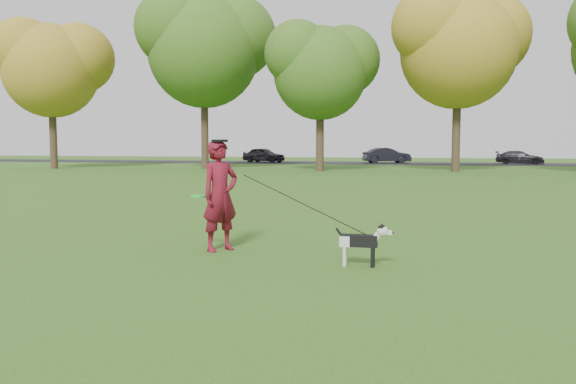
% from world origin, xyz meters
% --- Properties ---
extents(ground, '(120.00, 120.00, 0.00)m').
position_xyz_m(ground, '(0.00, 0.00, 0.00)').
color(ground, '#285116').
rests_on(ground, ground).
extents(road, '(120.00, 7.00, 0.02)m').
position_xyz_m(road, '(0.00, 40.00, 0.01)').
color(road, black).
rests_on(road, ground).
extents(man, '(0.70, 0.75, 1.72)m').
position_xyz_m(man, '(-1.24, -0.02, 0.86)').
color(man, '#590C1C').
rests_on(man, ground).
extents(dog, '(0.79, 0.16, 0.60)m').
position_xyz_m(dog, '(1.04, -0.68, 0.37)').
color(dog, black).
rests_on(dog, ground).
extents(car_left, '(4.10, 2.53, 1.30)m').
position_xyz_m(car_left, '(-11.52, 40.00, 0.67)').
color(car_left, black).
rests_on(car_left, road).
extents(car_mid, '(4.19, 2.61, 1.30)m').
position_xyz_m(car_mid, '(-0.72, 40.00, 0.67)').
color(car_mid, black).
rests_on(car_mid, road).
extents(car_right, '(3.86, 1.95, 1.08)m').
position_xyz_m(car_right, '(9.85, 40.00, 0.56)').
color(car_right, black).
rests_on(car_right, road).
extents(man_held_items, '(2.85, 0.78, 1.33)m').
position_xyz_m(man_held_items, '(0.15, -0.38, 0.80)').
color(man_held_items, '#1CE039').
rests_on(man_held_items, ground).
extents(tree_row, '(51.74, 8.86, 12.01)m').
position_xyz_m(tree_row, '(-1.43, 26.07, 7.41)').
color(tree_row, '#38281C').
rests_on(tree_row, ground).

